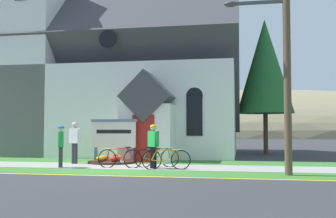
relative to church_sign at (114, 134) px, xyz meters
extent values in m
plane|color=#333335|center=(0.96, 0.76, -1.23)|extent=(140.00, 140.00, 0.00)
cube|color=#99968E|center=(-0.97, -1.59, -1.23)|extent=(32.00, 2.30, 0.01)
cube|color=#38722D|center=(-0.97, -3.62, -1.23)|extent=(32.00, 1.77, 0.01)
cube|color=#38722D|center=(-0.97, 0.75, -1.23)|extent=(24.00, 2.37, 0.01)
cube|color=yellow|center=(-0.97, -4.65, -1.23)|extent=(28.00, 0.16, 0.01)
cube|color=white|center=(-0.97, 7.00, 1.16)|extent=(12.32, 10.13, 4.80)
cube|color=#424247|center=(-0.97, 7.00, 5.19)|extent=(12.82, 10.32, 10.32)
cube|color=white|center=(-5.73, 3.33, 4.13)|extent=(2.80, 2.80, 10.73)
cube|color=white|center=(1.25, 1.13, 0.07)|extent=(2.40, 1.60, 2.60)
cube|color=#424247|center=(1.25, 1.13, 1.72)|extent=(2.40, 1.80, 2.40)
cube|color=maroon|center=(1.25, 0.31, -0.18)|extent=(1.00, 0.06, 2.10)
cube|color=black|center=(3.34, 1.90, 0.87)|extent=(0.76, 0.06, 1.90)
cone|color=black|center=(3.34, 1.90, 1.82)|extent=(0.80, 0.06, 0.80)
cylinder|color=black|center=(-0.97, 1.90, 4.70)|extent=(0.90, 0.06, 0.90)
cube|color=slate|center=(-0.84, 0.02, -0.90)|extent=(0.12, 0.12, 0.67)
cube|color=slate|center=(0.84, -0.02, -0.90)|extent=(0.12, 0.12, 0.67)
cube|color=silver|center=(0.00, 0.00, -0.01)|extent=(2.00, 0.14, 1.12)
cube|color=slate|center=(0.00, 0.00, 0.61)|extent=(2.12, 0.18, 0.12)
cube|color=black|center=(0.00, -0.04, 0.13)|extent=(1.59, 0.05, 0.16)
cylinder|color=#382319|center=(0.00, -0.26, -1.18)|extent=(2.05, 2.05, 0.10)
ellipsoid|color=orange|center=(0.29, -0.23, -1.01)|extent=(0.36, 0.36, 0.24)
ellipsoid|color=red|center=(0.07, 0.12, -1.01)|extent=(0.36, 0.36, 0.24)
ellipsoid|color=orange|center=(-0.37, -0.09, -1.01)|extent=(0.36, 0.36, 0.24)
ellipsoid|color=gold|center=(-0.41, -0.58, -1.01)|extent=(0.36, 0.36, 0.24)
ellipsoid|color=red|center=(0.24, -0.69, -1.01)|extent=(0.36, 0.36, 0.24)
torus|color=black|center=(1.46, -2.19, -0.89)|extent=(0.72, 0.07, 0.72)
torus|color=black|center=(0.46, -2.23, -0.89)|extent=(0.72, 0.07, 0.72)
cylinder|color=#A51E19|center=(0.80, -2.22, -0.73)|extent=(0.54, 0.06, 0.45)
cylinder|color=#A51E19|center=(0.91, -2.22, -0.50)|extent=(0.74, 0.07, 0.08)
cylinder|color=#A51E19|center=(1.17, -2.20, -0.71)|extent=(0.25, 0.05, 0.48)
cylinder|color=#A51E19|center=(1.26, -2.20, -0.92)|extent=(0.40, 0.05, 0.09)
cylinder|color=#A51E19|center=(1.37, -2.20, -0.69)|extent=(0.21, 0.05, 0.43)
cylinder|color=#A51E19|center=(0.50, -2.23, -0.71)|extent=(0.12, 0.04, 0.37)
ellipsoid|color=black|center=(1.28, -2.20, -0.45)|extent=(0.24, 0.09, 0.05)
cylinder|color=silver|center=(0.54, -2.23, -0.51)|extent=(0.44, 0.05, 0.03)
cylinder|color=silver|center=(1.06, -2.21, -0.94)|extent=(0.18, 0.03, 0.18)
torus|color=black|center=(2.28, -2.60, -0.89)|extent=(0.71, 0.21, 0.73)
torus|color=black|center=(3.32, -2.34, -0.89)|extent=(0.71, 0.21, 0.73)
cylinder|color=orange|center=(2.97, -2.43, -0.73)|extent=(0.57, 0.18, 0.44)
cylinder|color=orange|center=(2.85, -2.46, -0.52)|extent=(0.78, 0.23, 0.06)
cylinder|color=orange|center=(2.59, -2.52, -0.72)|extent=(0.27, 0.10, 0.45)
cylinder|color=orange|center=(2.49, -2.55, -0.91)|extent=(0.43, 0.14, 0.09)
cylinder|color=orange|center=(2.38, -2.58, -0.70)|extent=(0.23, 0.09, 0.40)
cylinder|color=orange|center=(3.28, -2.35, -0.71)|extent=(0.13, 0.06, 0.37)
ellipsoid|color=black|center=(2.47, -2.55, -0.48)|extent=(0.25, 0.14, 0.05)
cylinder|color=silver|center=(3.24, -2.36, -0.51)|extent=(0.43, 0.13, 0.03)
cylinder|color=silver|center=(2.70, -2.49, -0.94)|extent=(0.18, 0.06, 0.18)
torus|color=black|center=(1.79, -1.83, -0.89)|extent=(0.69, 0.30, 0.72)
torus|color=black|center=(2.76, -1.45, -0.89)|extent=(0.69, 0.30, 0.72)
cylinder|color=#19723F|center=(2.43, -1.58, -0.72)|extent=(0.54, 0.24, 0.46)
cylinder|color=#19723F|center=(2.32, -1.62, -0.50)|extent=(0.73, 0.31, 0.05)
cylinder|color=#19723F|center=(2.07, -1.72, -0.72)|extent=(0.26, 0.13, 0.47)
cylinder|color=#19723F|center=(1.98, -1.75, -0.92)|extent=(0.40, 0.19, 0.09)
cylinder|color=#19723F|center=(1.88, -1.79, -0.69)|extent=(0.22, 0.11, 0.41)
cylinder|color=#19723F|center=(2.72, -1.46, -0.70)|extent=(0.12, 0.08, 0.39)
ellipsoid|color=black|center=(1.97, -1.76, -0.46)|extent=(0.25, 0.16, 0.05)
cylinder|color=silver|center=(2.68, -1.48, -0.49)|extent=(0.42, 0.19, 0.03)
cylinder|color=silver|center=(2.18, -1.68, -0.94)|extent=(0.17, 0.08, 0.18)
cylinder|color=#2D2D33|center=(-1.39, -0.90, -0.80)|extent=(0.15, 0.15, 0.87)
cylinder|color=#2D2D33|center=(-1.51, -0.85, -0.80)|extent=(0.15, 0.15, 0.87)
cube|color=silver|center=(-1.45, -0.88, -0.05)|extent=(0.53, 0.35, 0.64)
sphere|color=beige|center=(-1.45, -0.88, 0.38)|extent=(0.23, 0.23, 0.23)
ellipsoid|color=silver|center=(-1.45, -0.88, 0.45)|extent=(0.32, 0.34, 0.16)
cylinder|color=silver|center=(-1.19, -1.01, -0.01)|extent=(0.09, 0.23, 0.58)
cylinder|color=silver|center=(-1.72, -0.74, -0.01)|extent=(0.09, 0.09, 0.57)
cylinder|color=black|center=(2.33, -2.29, -0.83)|extent=(0.15, 0.15, 0.81)
cylinder|color=black|center=(2.21, -2.19, -0.83)|extent=(0.15, 0.15, 0.81)
cube|color=green|center=(2.27, -2.24, -0.12)|extent=(0.47, 0.46, 0.59)
sphere|color=beige|center=(2.27, -2.24, 0.28)|extent=(0.21, 0.21, 0.21)
ellipsoid|color=gold|center=(2.27, -2.24, 0.34)|extent=(0.34, 0.34, 0.15)
cylinder|color=green|center=(2.45, -2.46, -0.09)|extent=(0.09, 0.21, 0.54)
cylinder|color=green|center=(2.09, -2.02, -0.09)|extent=(0.09, 0.14, 0.54)
cylinder|color=#2D2D33|center=(-1.35, -2.41, -0.84)|extent=(0.15, 0.15, 0.79)
cylinder|color=#2D2D33|center=(-1.28, -2.58, -0.84)|extent=(0.15, 0.15, 0.79)
cube|color=green|center=(-1.31, -2.50, -0.15)|extent=(0.36, 0.49, 0.58)
sphere|color=beige|center=(-1.31, -2.50, 0.24)|extent=(0.20, 0.20, 0.20)
ellipsoid|color=#1E59B2|center=(-1.31, -2.50, 0.30)|extent=(0.32, 0.30, 0.14)
cylinder|color=green|center=(-1.39, -2.23, -0.12)|extent=(0.09, 0.12, 0.53)
cylinder|color=green|center=(-1.24, -2.76, -0.12)|extent=(0.09, 0.13, 0.53)
cylinder|color=brown|center=(7.00, -3.51, 2.80)|extent=(0.24, 0.24, 8.07)
cube|color=#4C4C51|center=(6.10, -3.51, 4.44)|extent=(1.80, 0.10, 0.10)
ellipsoid|color=#3F3F44|center=(5.20, -3.51, 4.44)|extent=(0.44, 0.28, 0.20)
cylinder|color=#4C3823|center=(6.95, 7.40, -0.04)|extent=(0.27, 0.27, 2.39)
cone|color=#23662D|center=(6.95, 7.40, 3.97)|extent=(3.35, 3.35, 5.64)
ellipsoid|color=#847A5B|center=(5.97, 65.59, -1.23)|extent=(102.71, 51.67, 17.99)
camera|label=1|loc=(5.49, -16.88, 0.28)|focal=42.71mm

